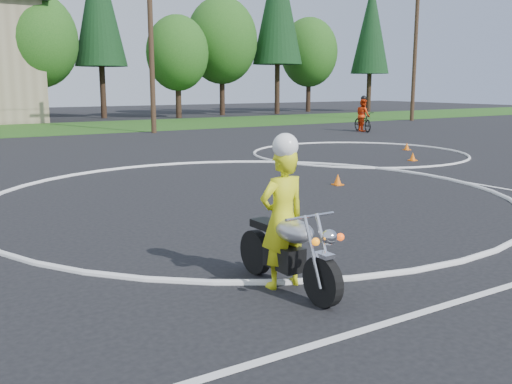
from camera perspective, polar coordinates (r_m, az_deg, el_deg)
ground at (r=11.06m, az=7.44°, el=-3.03°), size 120.00×120.00×0.00m
grass_strip at (r=36.00m, az=-21.27°, el=5.87°), size 120.00×10.00×0.02m
course_markings at (r=15.73m, az=3.42°, el=1.19°), size 19.05×19.05×0.12m
primary_motorcycle at (r=7.33m, az=3.29°, el=-5.81°), size 0.72×2.07×1.09m
rider_primary_grp at (r=7.32m, az=2.68°, el=-2.22°), size 0.68×0.45×2.02m
rider_second_grp at (r=32.67m, az=10.65°, el=7.20°), size 1.33×2.20×2.00m
traffic_cones at (r=17.66m, az=14.41°, el=2.33°), size 24.76×10.17×0.30m
treeline at (r=48.19m, az=-5.62°, el=15.45°), size 38.20×8.10×14.52m
utility_poles at (r=31.67m, az=-10.48°, el=15.24°), size 41.60×1.12×10.00m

